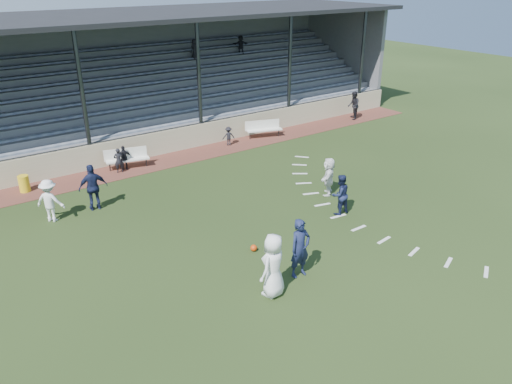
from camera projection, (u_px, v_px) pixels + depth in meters
ground at (299, 252)px, 16.77m from camera, size 90.00×90.00×0.00m
cinder_track at (161, 162)px, 24.54m from camera, size 34.00×2.00×0.02m
retaining_wall at (151, 145)px, 25.07m from camera, size 34.00×0.18×1.20m
bench_left at (126, 157)px, 23.58m from camera, size 2.04×0.95×0.95m
bench_right at (263, 127)px, 27.93m from camera, size 2.02×1.09×0.95m
trash_bin at (24, 184)px, 21.15m from camera, size 0.44×0.44×0.71m
football at (254, 248)px, 16.78m from camera, size 0.23×0.23×0.23m
player_white_lead at (273, 265)px, 14.21m from camera, size 1.11×0.92×1.95m
player_navy_lead at (300, 248)px, 15.12m from camera, size 0.71×0.48×1.92m
player_navy_mid at (340, 195)px, 19.08m from camera, size 0.84×0.68×1.61m
player_white_wing at (50, 201)px, 18.52m from camera, size 1.20×1.19×1.66m
player_navy_wing at (93, 187)px, 19.38m from camera, size 1.15×0.59×1.88m
player_white_back at (329, 176)px, 20.76m from camera, size 1.46×1.33×1.62m
official at (354, 105)px, 31.16m from camera, size 1.04×1.08×1.75m
sub_left_near at (119, 160)px, 23.05m from camera, size 0.48×0.36×1.17m
sub_left_far at (124, 158)px, 23.41m from camera, size 0.72×0.42×1.15m
sub_right at (229, 136)px, 26.66m from camera, size 0.74×0.57×1.02m
grandstand at (112, 96)px, 27.91m from camera, size 34.60×9.00×6.61m
penalty_arc at (382, 219)px, 18.97m from camera, size 3.89×14.63×0.01m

